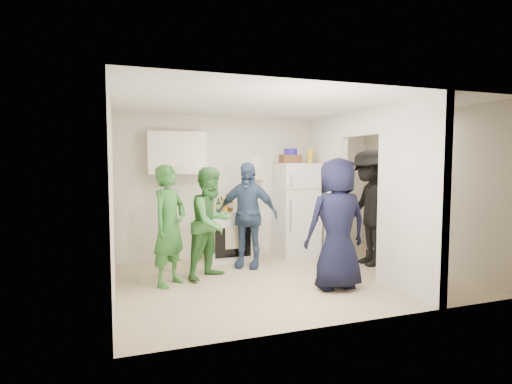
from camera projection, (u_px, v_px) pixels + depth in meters
floor at (289, 278)px, 5.84m from camera, size 4.80×4.80×0.00m
wall_back at (252, 186)px, 7.35m from camera, size 4.80×0.00×4.80m
wall_front at (356, 206)px, 4.14m from camera, size 4.80×0.00×4.80m
wall_left at (113, 198)px, 4.96m from camera, size 0.00×3.40×3.40m
wall_right at (424, 190)px, 6.52m from camera, size 0.00×3.40×3.40m
ceiling at (290, 105)px, 5.65m from camera, size 4.80×4.80×0.00m
partition_pier_back at (326, 187)px, 7.17m from camera, size 0.12×1.20×2.50m
partition_pier_front at (410, 197)px, 5.09m from camera, size 0.12×1.20×2.50m
partition_header at (362, 122)px, 6.05m from camera, size 0.12×1.00×0.40m
stove at (228, 236)px, 6.92m from camera, size 0.71×0.59×0.84m
upper_cabinet at (176, 153)px, 6.68m from camera, size 0.95×0.34×0.70m
fridge at (296, 209)px, 7.27m from camera, size 0.69×0.67×1.68m
wicker_basket at (291, 159)px, 7.22m from camera, size 0.35×0.25×0.15m
blue_bowl at (291, 152)px, 7.21m from camera, size 0.24×0.24×0.11m
yellow_cup_stack_top at (310, 156)px, 7.18m from camera, size 0.09×0.09×0.25m
wall_clock at (255, 162)px, 7.31m from camera, size 0.22×0.02×0.22m
spice_shelf at (253, 181)px, 7.29m from camera, size 0.35×0.08×0.03m
nook_window at (415, 165)px, 6.67m from camera, size 0.03×0.70×0.80m
nook_window_frame at (415, 165)px, 6.67m from camera, size 0.04×0.76×0.86m
nook_valance at (414, 144)px, 6.63m from camera, size 0.04×0.82×0.18m
yellow_cup_stack_stove at (225, 206)px, 6.63m from camera, size 0.09×0.09×0.25m
red_cup at (244, 209)px, 6.77m from camera, size 0.09×0.09×0.12m
person_green_left at (169, 225)px, 5.48m from camera, size 0.71×0.71×1.66m
person_green_center at (212, 223)px, 5.84m from camera, size 1.00×0.96×1.63m
person_denim at (247, 215)px, 6.43m from camera, size 1.06×0.88×1.70m
person_navy at (337, 224)px, 5.32m from camera, size 0.88×0.58×1.76m
person_nook at (370, 207)px, 6.56m from camera, size 0.79×1.28×1.91m
bottle_a at (211, 203)px, 6.89m from camera, size 0.06×0.06×0.28m
bottle_b at (218, 205)px, 6.73m from camera, size 0.07×0.07×0.25m
bottle_c at (221, 204)px, 6.99m from camera, size 0.07×0.07×0.25m
bottle_d at (231, 204)px, 6.85m from camera, size 0.07×0.07×0.28m
bottle_e at (231, 203)px, 7.08m from camera, size 0.07×0.07×0.25m
bottle_f at (239, 203)px, 6.97m from camera, size 0.06×0.06×0.27m
bottle_g at (240, 202)px, 7.08m from camera, size 0.06×0.06×0.30m
bottle_h at (213, 205)px, 6.67m from camera, size 0.06×0.06×0.28m
bottle_i at (230, 202)px, 6.97m from camera, size 0.08×0.08×0.31m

